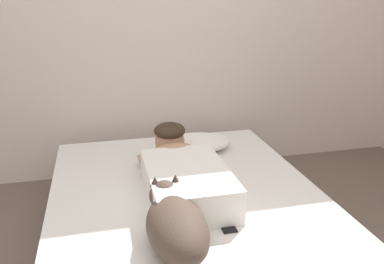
{
  "coord_description": "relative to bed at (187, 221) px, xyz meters",
  "views": [
    {
      "loc": [
        -0.51,
        -1.4,
        1.4
      ],
      "look_at": [
        0.02,
        0.8,
        0.61
      ],
      "focal_mm": 37.06,
      "sensor_mm": 36.0,
      "label": 1
    }
  ],
  "objects": [
    {
      "name": "coffee_cup",
      "position": [
        0.14,
        0.32,
        0.22
      ],
      "size": [
        0.12,
        0.09,
        0.07
      ],
      "color": "white",
      "rests_on": "bed"
    },
    {
      "name": "bed",
      "position": [
        0.0,
        0.0,
        0.0
      ],
      "size": [
        1.52,
        1.93,
        0.36
      ],
      "color": "gray",
      "rests_on": "ground"
    },
    {
      "name": "pillow",
      "position": [
        0.19,
        0.6,
        0.24
      ],
      "size": [
        0.52,
        0.32,
        0.11
      ],
      "primitive_type": "ellipsoid",
      "color": "white",
      "rests_on": "bed"
    },
    {
      "name": "person_lying",
      "position": [
        -0.01,
        0.07,
        0.29
      ],
      "size": [
        0.43,
        0.92,
        0.27
      ],
      "color": "white",
      "rests_on": "bed"
    },
    {
      "name": "cell_phone",
      "position": [
        0.11,
        -0.36,
        0.18
      ],
      "size": [
        0.07,
        0.14,
        0.01
      ],
      "primitive_type": "cube",
      "color": "black",
      "rests_on": "bed"
    },
    {
      "name": "dog",
      "position": [
        -0.15,
        -0.45,
        0.28
      ],
      "size": [
        0.26,
        0.57,
        0.21
      ],
      "color": "#4C3D33",
      "rests_on": "bed"
    },
    {
      "name": "back_wall",
      "position": [
        0.08,
        1.18,
        1.08
      ],
      "size": [
        4.19,
        0.12,
        2.5
      ],
      "color": "silver",
      "rests_on": "ground"
    }
  ]
}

